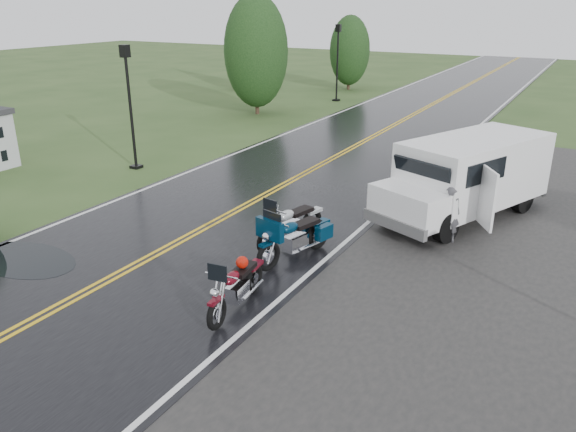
# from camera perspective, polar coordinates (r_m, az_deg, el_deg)

# --- Properties ---
(ground) EXTENTS (120.00, 120.00, 0.00)m
(ground) POSITION_cam_1_polar(r_m,az_deg,el_deg) (14.09, -14.09, -4.36)
(ground) COLOR #2D471E
(ground) RESTS_ON ground
(road) EXTENTS (8.00, 100.00, 0.04)m
(road) POSITION_cam_1_polar(r_m,az_deg,el_deg) (21.92, 3.82, 5.44)
(road) COLOR black
(road) RESTS_ON ground
(motorcycle_red) EXTENTS (1.04, 2.25, 1.29)m
(motorcycle_red) POSITION_cam_1_polar(r_m,az_deg,el_deg) (10.66, -7.32, -8.63)
(motorcycle_red) COLOR #520913
(motorcycle_red) RESTS_ON ground
(motorcycle_teal) EXTENTS (1.44, 2.54, 1.42)m
(motorcycle_teal) POSITION_cam_1_polar(r_m,az_deg,el_deg) (12.75, -2.03, -2.94)
(motorcycle_teal) COLOR #052339
(motorcycle_teal) RESTS_ON ground
(motorcycle_silver) EXTENTS (1.34, 2.46, 1.38)m
(motorcycle_silver) POSITION_cam_1_polar(r_m,az_deg,el_deg) (13.59, -2.13, -1.48)
(motorcycle_silver) COLOR #ABAFB3
(motorcycle_silver) RESTS_ON ground
(van_white) EXTENTS (4.37, 6.35, 2.34)m
(van_white) POSITION_cam_1_polar(r_m,az_deg,el_deg) (15.81, 10.78, 3.27)
(van_white) COLOR white
(van_white) RESTS_ON ground
(person_at_van) EXTENTS (0.65, 0.55, 1.52)m
(person_at_van) POSITION_cam_1_polar(r_m,az_deg,el_deg) (14.94, 16.03, 0.10)
(person_at_van) COLOR #47474B
(person_at_van) RESTS_ON ground
(lamp_post_near_left) EXTENTS (0.39, 0.39, 4.52)m
(lamp_post_near_left) POSITION_cam_1_polar(r_m,az_deg,el_deg) (21.48, -15.71, 10.52)
(lamp_post_near_left) COLOR black
(lamp_post_near_left) RESTS_ON ground
(lamp_post_far_left) EXTENTS (0.40, 0.40, 4.64)m
(lamp_post_far_left) POSITION_cam_1_polar(r_m,az_deg,el_deg) (35.94, 5.04, 15.23)
(lamp_post_far_left) COLOR black
(lamp_post_far_left) RESTS_ON ground
(tree_left_mid) EXTENTS (3.47, 3.47, 5.42)m
(tree_left_mid) POSITION_cam_1_polar(r_m,az_deg,el_deg) (31.48, -3.23, 15.18)
(tree_left_mid) COLOR #1E3D19
(tree_left_mid) RESTS_ON ground
(tree_left_far) EXTENTS (2.80, 2.80, 4.31)m
(tree_left_far) POSITION_cam_1_polar(r_m,az_deg,el_deg) (40.96, 6.25, 15.65)
(tree_left_far) COLOR #1E3D19
(tree_left_far) RESTS_ON ground
(pine_left_far) EXTENTS (2.63, 2.63, 5.47)m
(pine_left_far) POSITION_cam_1_polar(r_m,az_deg,el_deg) (41.17, -4.22, 16.56)
(pine_left_far) COLOR #1E3D19
(pine_left_far) RESTS_ON ground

